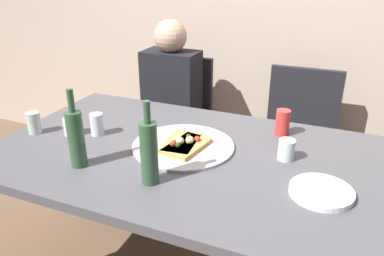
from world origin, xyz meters
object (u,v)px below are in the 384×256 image
Objects in this scene: beer_bottle at (76,137)px; wine_glass at (97,124)px; pizza_slice_last at (181,143)px; soda_can at (283,123)px; short_glass at (71,126)px; plate_stack at (321,192)px; pizza_tray at (183,146)px; dining_table at (186,166)px; chair_left at (176,114)px; tumbler_far at (286,150)px; wine_bottle at (149,152)px; tumbler_near at (34,123)px; pizza_slice_extra at (188,145)px; chair_right at (298,133)px; guest_in_sweater at (166,104)px.

beer_bottle reaches higher than wine_glass.
soda_can reaches higher than pizza_slice_last.
short_glass is 0.37× the size of plate_stack.
pizza_tray is at bearing 165.96° from plate_stack.
dining_table is at bearing -53.98° from pizza_tray.
pizza_tray is 1.00m from chair_left.
tumbler_far is 0.86m from wine_glass.
dining_table is at bearing -40.09° from pizza_slice_last.
wine_bottle is at bearing -89.29° from pizza_tray.
tumbler_near is (-0.73, -0.10, 0.12)m from dining_table.
pizza_slice_last is 0.49m from soda_can.
dining_table is at bearing -103.57° from pizza_slice_extra.
tumbler_far is (0.43, 0.06, 0.04)m from pizza_tray.
tumbler_far is (1.14, 0.20, -0.01)m from tumbler_near.
wine_glass reaches higher than pizza_tray.
dining_table is 0.58m from plate_stack.
pizza_slice_extra is at bearing 67.29° from chair_right.
plate_stack is at bearing -11.22° from dining_table.
pizza_slice_extra is 0.58m from plate_stack.
wine_bottle is (0.01, -0.30, 0.10)m from pizza_slice_last.
soda_can is at bearing 145.20° from chair_left.
wine_bottle is at bearing -13.43° from tumbler_near.
tumbler_near is at bearing -171.13° from pizza_slice_extra.
guest_in_sweater reaches higher than pizza_slice_extra.
pizza_tray is 0.98m from chair_right.
wine_glass reaches higher than short_glass.
plate_stack is (0.22, -0.44, -0.05)m from soda_can.
tumbler_far is 0.71× the size of soda_can.
tumbler_near is 1.30m from plate_stack.
guest_in_sweater is at bearing 121.78° from pizza_tray.
tumbler_near reaches higher than pizza_slice_last.
beer_bottle is 1.44× the size of plate_stack.
dining_table is 1.03m from chair_left.
beer_bottle is at bearing 97.00° from guest_in_sweater.
beer_bottle is at bearing -68.26° from wine_glass.
beer_bottle is at bearing -45.26° from short_glass.
tumbler_near is at bearing -169.16° from pizza_tray.
tumbler_far is at bearing 40.61° from wine_bottle.
beer_bottle is 0.92m from soda_can.
short_glass is (-0.54, 0.22, -0.09)m from wine_bottle.
pizza_slice_last is at bearing 166.89° from plate_stack.
chair_right reaches higher than dining_table.
pizza_tray is 0.38× the size of guest_in_sweater.
tumbler_far is 0.83× the size of wine_glass.
tumbler_near is at bearing 75.07° from chair_left.
tumbler_near reaches higher than plate_stack.
plate_stack is 0.25× the size of chair_right.
beer_bottle is at bearing 96.10° from chair_left.
chair_left is at bearing 117.07° from pizza_tray.
plate_stack is at bearing 100.72° from chair_right.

